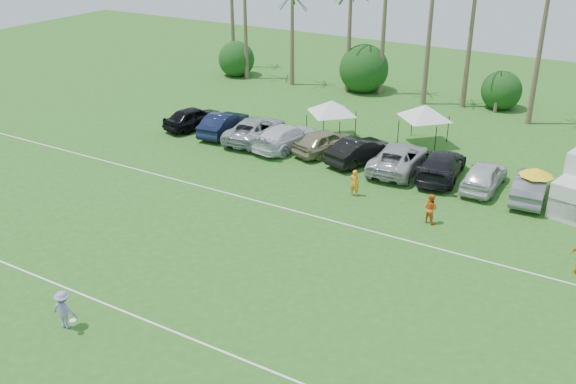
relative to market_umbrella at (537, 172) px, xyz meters
The scene contains 23 objects.
ground 25.11m from the market_umbrella, 119.23° to the right, with size 120.00×120.00×0.00m, color #285D1C.
field_lines 18.58m from the market_umbrella, 131.43° to the right, with size 80.00×12.10×0.01m.
palm_tree_4 23.55m from the market_umbrella, 135.13° to the left, with size 2.40×2.40×8.90m.
palm_tree_5 21.24m from the market_umbrella, 127.13° to the left, with size 2.40×2.40×9.90m.
bush_tree_0 35.62m from the market_umbrella, 151.22° to the left, with size 4.00×4.00×4.00m.
bush_tree_1 25.03m from the market_umbrella, 136.74° to the left, with size 4.00×4.00×4.00m.
bush_tree_2 18.24m from the market_umbrella, 109.95° to the left, with size 4.00×4.00×4.00m.
sideline_player_a 10.23m from the market_umbrella, 155.10° to the right, with size 0.59×0.39×1.63m, color orange.
sideline_player_b 6.91m from the market_umbrella, 128.50° to the right, with size 0.82×0.64×1.68m, color orange.
canopy_tent_left 15.44m from the market_umbrella, 165.54° to the left, with size 4.07×4.07×3.29m.
canopy_tent_right 10.66m from the market_umbrella, 145.53° to the left, with size 4.18×4.18×3.39m.
market_umbrella is the anchor object (origin of this frame).
frisbee_player 25.88m from the market_umbrella, 122.37° to the right, with size 1.33×0.83×1.70m.
parked_car_0 24.90m from the market_umbrella, behind, with size 1.97×4.89×1.67m, color black.
parked_car_1 22.16m from the market_umbrella, behind, with size 1.76×5.06×1.67m, color #111833.
parked_car_2 19.43m from the market_umbrella, behind, with size 2.76×6.00×1.67m, color #999CA4.
parked_car_3 16.70m from the market_umbrella, behind, with size 2.33×5.74×1.67m, color silver.
parked_car_4 14.00m from the market_umbrella, behind, with size 1.97×4.89×1.67m, color gray.
parked_car_5 11.26m from the market_umbrella, behind, with size 1.76×5.06×1.67m, color black.
parked_car_6 8.55m from the market_umbrella, behind, with size 2.76×6.00×1.67m, color #A9AAAC.
parked_car_7 5.89m from the market_umbrella, behind, with size 2.33×5.74×1.67m, color black.
parked_car_8 3.24m from the market_umbrella, 167.58° to the left, with size 1.97×4.89×1.67m, color silver.
parked_car_9 1.26m from the market_umbrella, 113.88° to the left, with size 1.76×5.06×1.67m, color slate.
Camera 1 is at (17.15, -13.84, 16.00)m, focal length 40.00 mm.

